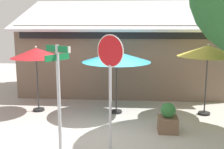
{
  "coord_description": "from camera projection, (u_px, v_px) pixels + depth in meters",
  "views": [
    {
      "loc": [
        0.83,
        -8.39,
        3.41
      ],
      "look_at": [
        0.1,
        1.2,
        1.6
      ],
      "focal_mm": 44.53,
      "sensor_mm": 36.0,
      "label": 1
    }
  ],
  "objects": [
    {
      "name": "ground_plane",
      "position": [
        106.0,
        132.0,
        8.92
      ],
      "size": [
        28.0,
        28.0,
        0.1
      ],
      "primitive_type": "cube",
      "color": "#ADA8A0"
    },
    {
      "name": "cafe_building",
      "position": [
        123.0,
        56.0,
        13.98
      ],
      "size": [
        9.97,
        4.57,
        4.6
      ],
      "color": "#705B4C",
      "rests_on": "ground"
    },
    {
      "name": "street_sign_post",
      "position": [
        59.0,
        88.0,
        7.17
      ],
      "size": [
        0.74,
        0.69,
        2.86
      ],
      "color": "#A8AAB2",
      "rests_on": "ground"
    },
    {
      "name": "stop_sign",
      "position": [
        110.0,
        72.0,
        6.84
      ],
      "size": [
        0.68,
        0.46,
        3.13
      ],
      "color": "#A8AAB2",
      "rests_on": "ground"
    },
    {
      "name": "patio_umbrella_crimson_left",
      "position": [
        36.0,
        54.0,
        10.48
      ],
      "size": [
        1.92,
        1.92,
        2.54
      ],
      "color": "black",
      "rests_on": "ground"
    },
    {
      "name": "patio_umbrella_teal_center",
      "position": [
        116.0,
        57.0,
        10.25
      ],
      "size": [
        2.56,
        2.56,
        2.42
      ],
      "color": "black",
      "rests_on": "ground"
    },
    {
      "name": "patio_umbrella_mustard_right",
      "position": [
        208.0,
        51.0,
        10.02
      ],
      "size": [
        2.2,
        2.2,
        2.67
      ],
      "color": "black",
      "rests_on": "ground"
    },
    {
      "name": "sidewalk_planter",
      "position": [
        168.0,
        119.0,
        8.72
      ],
      "size": [
        0.61,
        0.61,
        0.94
      ],
      "color": "brown",
      "rests_on": "ground"
    }
  ]
}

